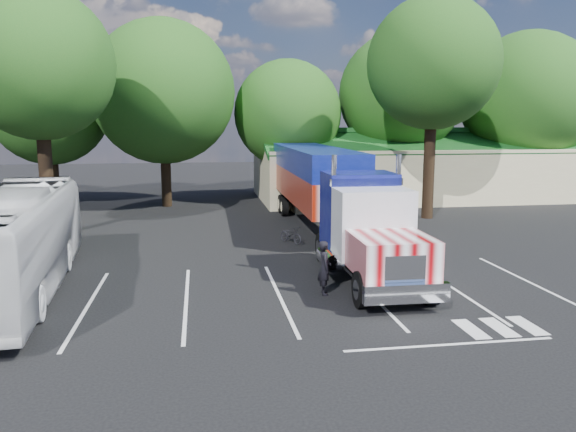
{
  "coord_description": "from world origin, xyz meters",
  "views": [
    {
      "loc": [
        -2.65,
        -24.63,
        6.01
      ],
      "look_at": [
        1.07,
        -1.15,
        2.0
      ],
      "focal_mm": 35.0,
      "sensor_mm": 36.0,
      "label": 1
    }
  ],
  "objects": [
    {
      "name": "ground",
      "position": [
        0.0,
        0.0,
        0.0
      ],
      "size": [
        120.0,
        120.0,
        0.0
      ],
      "primitive_type": "plane",
      "color": "black",
      "rests_on": "ground"
    },
    {
      "name": "event_hall",
      "position": [
        13.74,
        17.81,
        2.21
      ],
      "size": [
        24.2,
        14.12,
        5.55
      ],
      "color": "beige",
      "rests_on": "ground"
    },
    {
      "name": "tree_row_b",
      "position": [
        -13.0,
        17.8,
        7.13
      ],
      "size": [
        8.4,
        8.4,
        11.35
      ],
      "color": "black",
      "rests_on": "ground"
    },
    {
      "name": "tree_row_c",
      "position": [
        -5.0,
        16.2,
        8.04
      ],
      "size": [
        10.0,
        10.0,
        13.05
      ],
      "color": "black",
      "rests_on": "ground"
    },
    {
      "name": "tree_row_d",
      "position": [
        4.0,
        17.5,
        6.58
      ],
      "size": [
        8.0,
        8.0,
        10.6
      ],
      "color": "black",
      "rests_on": "ground"
    },
    {
      "name": "tree_row_e",
      "position": [
        13.0,
        18.0,
        8.09
      ],
      "size": [
        9.6,
        9.6,
        12.9
      ],
      "color": "black",
      "rests_on": "ground"
    },
    {
      "name": "tree_row_f",
      "position": [
        23.0,
        16.8,
        7.79
      ],
      "size": [
        10.4,
        10.4,
        13.0
      ],
      "color": "black",
      "rests_on": "ground"
    },
    {
      "name": "tree_near_left",
      "position": [
        -10.5,
        6.0,
        8.81
      ],
      "size": [
        7.6,
        7.6,
        12.65
      ],
      "color": "black",
      "rests_on": "ground"
    },
    {
      "name": "tree_near_right",
      "position": [
        11.5,
        8.5,
        9.46
      ],
      "size": [
        8.0,
        8.0,
        13.5
      ],
      "color": "black",
      "rests_on": "ground"
    },
    {
      "name": "semi_truck",
      "position": [
        3.78,
        3.78,
        2.7
      ],
      "size": [
        3.75,
        22.8,
        4.77
      ],
      "rotation": [
        0.0,
        0.0,
        -0.01
      ],
      "color": "black",
      "rests_on": "ground"
    },
    {
      "name": "woman",
      "position": [
        1.6,
        -6.0,
        0.96
      ],
      "size": [
        0.51,
        0.73,
        1.91
      ],
      "primitive_type": "imported",
      "rotation": [
        0.0,
        0.0,
        1.5
      ],
      "color": "black",
      "rests_on": "ground"
    },
    {
      "name": "bicycle",
      "position": [
        1.8,
        2.49,
        0.43
      ],
      "size": [
        1.28,
        1.7,
        0.85
      ],
      "primitive_type": "imported",
      "rotation": [
        0.0,
        0.0,
        0.51
      ],
      "color": "black",
      "rests_on": "ground"
    },
    {
      "name": "tour_bus",
      "position": [
        -9.25,
        -4.0,
        1.85
      ],
      "size": [
        4.2,
        13.49,
        3.7
      ],
      "primitive_type": "imported",
      "rotation": [
        0.0,
        0.0,
        0.08
      ],
      "color": "silver",
      "rests_on": "ground"
    },
    {
      "name": "silver_sedan",
      "position": [
        6.47,
        10.5,
        0.76
      ],
      "size": [
        4.84,
        3.45,
        1.52
      ],
      "primitive_type": "imported",
      "rotation": [
        0.0,
        0.0,
        1.12
      ],
      "color": "#B8B9C0",
      "rests_on": "ground"
    }
  ]
}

